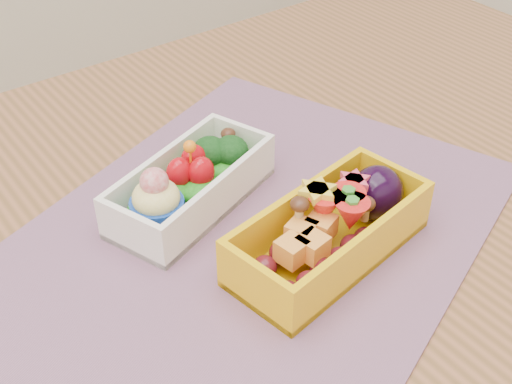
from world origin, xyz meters
TOP-DOWN VIEW (x-y plane):
  - table at (0.00, 0.00)m, footprint 1.20×0.80m
  - placemat at (0.02, 0.02)m, footprint 0.55×0.49m
  - bento_white at (-0.00, 0.09)m, footprint 0.18×0.12m
  - bento_yellow at (0.06, -0.04)m, footprint 0.19×0.11m

SIDE VIEW (x-z plane):
  - table at x=0.00m, z-range 0.28..1.03m
  - placemat at x=0.02m, z-range 0.75..0.75m
  - bento_white at x=0.00m, z-range 0.74..0.81m
  - bento_yellow at x=0.06m, z-range 0.75..0.81m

